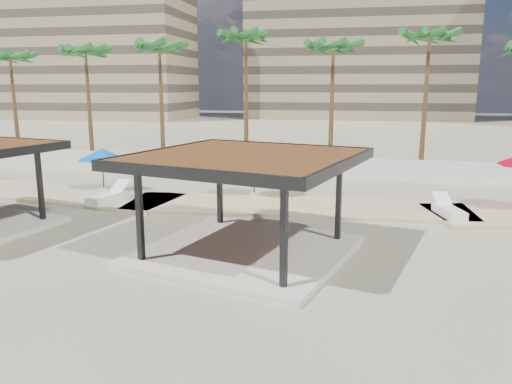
# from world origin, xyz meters

# --- Properties ---
(ground) EXTENTS (200.00, 200.00, 0.00)m
(ground) POSITION_xyz_m (0.00, 0.00, 0.00)
(ground) COLOR tan
(ground) RESTS_ON ground
(promenade) EXTENTS (44.45, 7.97, 0.24)m
(promenade) POSITION_xyz_m (2.00, 7.67, 0.06)
(promenade) COLOR #C6B284
(promenade) RESTS_ON ground
(boundary_wall) EXTENTS (56.00, 0.30, 1.20)m
(boundary_wall) POSITION_xyz_m (0.00, 16.00, 0.60)
(boundary_wall) COLOR silver
(boundary_wall) RESTS_ON ground
(building_west) EXTENTS (34.00, 16.00, 32.40)m
(building_west) POSITION_xyz_m (-42.00, 68.00, 15.27)
(building_west) COLOR #937F60
(building_west) RESTS_ON ground
(building_mid) EXTENTS (38.00, 16.00, 30.40)m
(building_mid) POSITION_xyz_m (4.00, 78.00, 14.27)
(building_mid) COLOR #847259
(building_mid) RESTS_ON ground
(pavilion_central) EXTENTS (8.43, 8.43, 3.50)m
(pavilion_central) POSITION_xyz_m (1.18, 0.20, 2.09)
(pavilion_central) COLOR beige
(pavilion_central) RESTS_ON ground
(umbrella_b) EXTENTS (2.90, 2.90, 2.51)m
(umbrella_b) POSITION_xyz_m (-0.30, 8.76, 2.34)
(umbrella_b) COLOR beige
(umbrella_b) RESTS_ON promenade
(umbrella_f) EXTENTS (2.65, 2.65, 2.25)m
(umbrella_f) POSITION_xyz_m (-8.59, 8.49, 2.11)
(umbrella_f) COLOR beige
(umbrella_f) RESTS_ON promenade
(lounger_a) EXTENTS (1.32, 2.54, 0.92)m
(lounger_a) POSITION_xyz_m (-6.90, 5.85, 0.40)
(lounger_a) COLOR white
(lounger_a) RESTS_ON promenade
(lounger_b) EXTENTS (1.24, 2.32, 0.84)m
(lounger_b) POSITION_xyz_m (8.80, 6.38, 0.38)
(lounger_b) COLOR white
(lounger_b) RESTS_ON promenade
(palm_a) EXTENTS (3.00, 3.00, 8.65)m
(palm_a) POSITION_xyz_m (-21.00, 18.30, 7.52)
(palm_a) COLOR brown
(palm_a) RESTS_ON ground
(palm_b) EXTENTS (3.00, 3.00, 8.98)m
(palm_b) POSITION_xyz_m (-15.00, 18.70, 7.83)
(palm_b) COLOR brown
(palm_b) RESTS_ON ground
(palm_c) EXTENTS (3.00, 3.00, 9.15)m
(palm_c) POSITION_xyz_m (-9.00, 18.10, 8.00)
(palm_c) COLOR brown
(palm_c) RESTS_ON ground
(palm_d) EXTENTS (3.00, 3.00, 9.81)m
(palm_d) POSITION_xyz_m (-3.00, 18.90, 8.61)
(palm_d) COLOR brown
(palm_d) RESTS_ON ground
(palm_e) EXTENTS (3.00, 3.00, 9.01)m
(palm_e) POSITION_xyz_m (3.00, 18.40, 7.87)
(palm_e) COLOR brown
(palm_e) RESTS_ON ground
(palm_f) EXTENTS (3.00, 3.00, 9.61)m
(palm_f) POSITION_xyz_m (9.00, 18.60, 8.42)
(palm_f) COLOR brown
(palm_f) RESTS_ON ground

